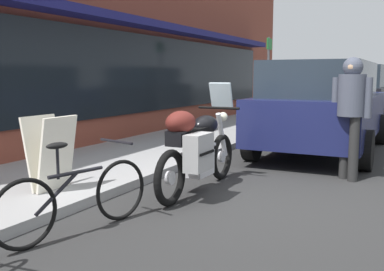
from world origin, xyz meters
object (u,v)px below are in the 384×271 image
(parked_bicycle, at_px, (77,197))
(parked_minivan, at_px, (324,105))
(sandwich_board_sign, at_px, (50,153))
(parking_sign_pole, at_px, (268,73))
(parked_car_down_block, at_px, (360,92))
(pedestrian_walking, at_px, (351,103))
(touring_motorcycle, at_px, (197,147))

(parked_bicycle, distance_m, parked_minivan, 5.94)
(parked_bicycle, distance_m, sandwich_board_sign, 1.38)
(parked_minivan, relative_size, parking_sign_pole, 1.92)
(parked_minivan, distance_m, parked_car_down_block, 6.53)
(pedestrian_walking, bearing_deg, parked_bicycle, 150.12)
(touring_motorcycle, distance_m, parked_minivan, 4.04)
(pedestrian_walking, xyz_separation_m, parking_sign_pole, (6.04, 3.08, 0.47))
(touring_motorcycle, xyz_separation_m, sandwich_board_sign, (-1.03, 1.48, -0.04))
(parked_car_down_block, bearing_deg, parked_minivan, -179.72)
(parked_minivan, relative_size, sandwich_board_sign, 5.29)
(pedestrian_walking, height_order, parked_car_down_block, parked_car_down_block)
(parked_minivan, bearing_deg, parked_bicycle, 168.05)
(parked_bicycle, relative_size, parked_car_down_block, 0.35)
(parked_minivan, distance_m, sandwich_board_sign, 5.50)
(parking_sign_pole, distance_m, parked_car_down_block, 3.63)
(touring_motorcycle, relative_size, parking_sign_pole, 0.88)
(parking_sign_pole, bearing_deg, parked_minivan, -148.67)
(parked_bicycle, height_order, parked_car_down_block, parked_car_down_block)
(pedestrian_walking, height_order, parking_sign_pole, parking_sign_pole)
(touring_motorcycle, xyz_separation_m, parked_car_down_block, (10.47, -0.81, 0.35))
(sandwich_board_sign, xyz_separation_m, parked_car_down_block, (11.51, -2.29, 0.38))
(parked_bicycle, height_order, parked_minivan, parked_minivan)
(touring_motorcycle, height_order, parked_bicycle, touring_motorcycle)
(parked_bicycle, relative_size, parking_sign_pole, 0.68)
(touring_motorcycle, relative_size, pedestrian_walking, 1.24)
(sandwich_board_sign, bearing_deg, parked_minivan, -25.05)
(parked_bicycle, distance_m, parking_sign_pole, 9.68)
(pedestrian_walking, bearing_deg, sandwich_board_sign, 130.90)
(sandwich_board_sign, bearing_deg, parked_car_down_block, -11.27)
(parked_bicycle, relative_size, pedestrian_walking, 0.96)
(parked_bicycle, bearing_deg, parked_car_down_block, -5.53)
(parking_sign_pole, height_order, parked_car_down_block, parking_sign_pole)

